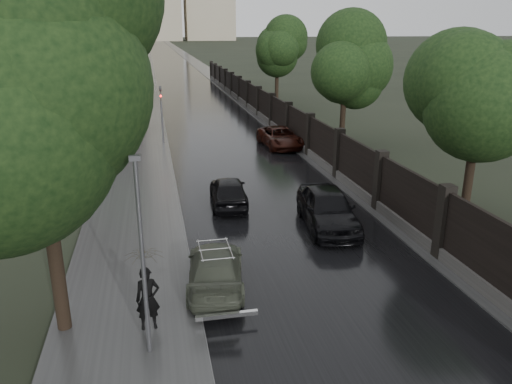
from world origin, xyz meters
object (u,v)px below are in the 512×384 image
object	(u,v)px
tree_left_far	(106,62)
volga_sedan	(216,269)
tree_right_a	(479,102)
lamp_post	(143,258)
traffic_light	(162,110)
hatchback_left	(228,191)
tree_right_c	(277,56)
car_right_near	(328,208)
tree_left_near	(32,88)
pedestrian_umbrella	(145,266)
car_right_far	(280,137)
tree_right_b	(345,72)

from	to	relation	value
tree_left_far	volga_sedan	world-z (taller)	tree_left_far
tree_right_a	lamp_post	world-z (taller)	tree_right_a
traffic_light	hatchback_left	size ratio (longest dim) A/B	1.01
tree_right_c	car_right_near	world-z (taller)	tree_right_c
tree_right_a	hatchback_left	xyz separation A→B (m)	(-9.30, 3.99, -4.27)
tree_left_near	tree_right_c	size ratio (longest dim) A/B	1.31
lamp_post	pedestrian_umbrella	bearing A→B (deg)	89.42
car_right_far	pedestrian_umbrella	size ratio (longest dim) A/B	1.77
hatchback_left	car_right_far	world-z (taller)	hatchback_left
hatchback_left	volga_sedan	bearing A→B (deg)	82.40
tree_left_far	tree_right_a	distance (m)	26.91
tree_right_a	hatchback_left	size ratio (longest dim) A/B	1.77
traffic_light	car_right_near	distance (m)	17.57
hatchback_left	car_right_near	size ratio (longest dim) A/B	0.83
hatchback_left	car_right_near	bearing A→B (deg)	139.84
lamp_post	car_right_far	distance (m)	23.07
tree_right_a	car_right_far	distance (m)	15.88
tree_right_b	traffic_light	size ratio (longest dim) A/B	1.75
tree_right_a	car_right_far	world-z (taller)	tree_right_a
tree_left_near	tree_right_b	distance (m)	24.31
traffic_light	car_right_far	world-z (taller)	traffic_light
tree_left_far	traffic_light	world-z (taller)	tree_left_far
hatchback_left	lamp_post	bearing A→B (deg)	75.37
volga_sedan	car_right_far	world-z (taller)	car_right_far
tree_right_a	volga_sedan	world-z (taller)	tree_right_a
tree_left_near	car_right_near	world-z (taller)	tree_left_near
hatchback_left	car_right_far	xyz separation A→B (m)	(5.20, 10.75, -0.01)
tree_left_near	car_right_near	xyz separation A→B (m)	(9.30, 5.55, -5.60)
tree_right_a	volga_sedan	size ratio (longest dim) A/B	1.67
volga_sedan	tree_right_c	bearing A→B (deg)	-99.33
volga_sedan	car_right_far	distance (m)	19.30
tree_left_far	tree_right_a	world-z (taller)	tree_left_far
tree_left_near	car_right_near	distance (m)	12.19
tree_right_a	tree_right_b	bearing A→B (deg)	90.00
tree_right_a	car_right_far	xyz separation A→B (m)	(-4.10, 14.74, -4.29)
traffic_light	hatchback_left	world-z (taller)	traffic_light
car_right_far	tree_right_b	bearing A→B (deg)	-13.77
tree_left_near	traffic_light	size ratio (longest dim) A/B	2.29
lamp_post	car_right_far	xyz separation A→B (m)	(8.80, 21.24, -2.01)
car_right_far	pedestrian_umbrella	bearing A→B (deg)	-117.11
tree_left_far	traffic_light	xyz separation A→B (m)	(3.70, -5.01, -2.84)
tree_left_far	tree_right_c	size ratio (longest dim) A/B	1.05
tree_left_near	volga_sedan	distance (m)	7.39
tree_left_near	tree_left_far	size ratio (longest dim) A/B	1.24
lamp_post	car_right_far	world-z (taller)	lamp_post
tree_right_b	hatchback_left	size ratio (longest dim) A/B	1.77
volga_sedan	tree_right_a	bearing A→B (deg)	-155.14
car_right_near	tree_left_near	bearing A→B (deg)	-143.65
tree_left_near	traffic_light	xyz separation A→B (m)	(3.30, 21.99, -4.02)
tree_left_near	tree_right_c	bearing A→B (deg)	67.80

